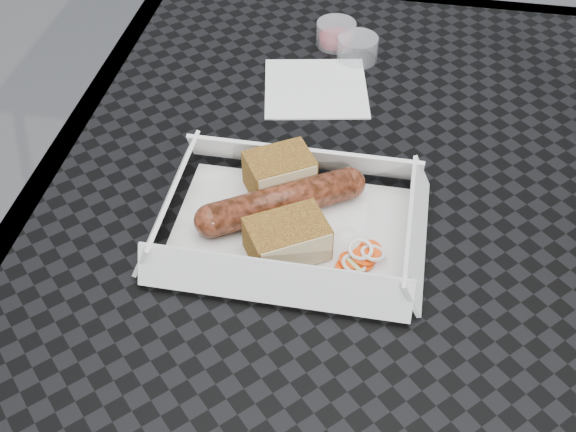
{
  "coord_description": "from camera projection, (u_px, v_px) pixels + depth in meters",
  "views": [
    {
      "loc": [
        -0.04,
        -0.56,
        1.25
      ],
      "look_at": [
        -0.12,
        -0.1,
        0.78
      ],
      "focal_mm": 45.0,
      "sensor_mm": 36.0,
      "label": 1
    }
  ],
  "objects": [
    {
      "name": "bread_near",
      "position": [
        279.0,
        173.0,
        0.71
      ],
      "size": [
        0.08,
        0.07,
        0.04
      ],
      "primitive_type": "cube",
      "rotation": [
        0.0,
        0.0,
        0.55
      ],
      "color": "olive",
      "rests_on": "food_tray"
    },
    {
      "name": "bread_far",
      "position": [
        287.0,
        239.0,
        0.65
      ],
      "size": [
        0.09,
        0.08,
        0.04
      ],
      "primitive_type": "cube",
      "rotation": [
        0.0,
        0.0,
        0.55
      ],
      "color": "olive",
      "rests_on": "food_tray"
    },
    {
      "name": "napkin",
      "position": [
        316.0,
        88.0,
        0.85
      ],
      "size": [
        0.14,
        0.14,
        0.0
      ],
      "primitive_type": "cube",
      "rotation": [
        0.0,
        0.0,
        0.19
      ],
      "color": "white",
      "rests_on": "patio_table"
    },
    {
      "name": "bratwurst",
      "position": [
        282.0,
        201.0,
        0.69
      ],
      "size": [
        0.15,
        0.11,
        0.03
      ],
      "rotation": [
        0.0,
        0.0,
        0.55
      ],
      "color": "maroon",
      "rests_on": "food_tray"
    },
    {
      "name": "food_tray",
      "position": [
        290.0,
        229.0,
        0.69
      ],
      "size": [
        0.22,
        0.15,
        0.0
      ],
      "primitive_type": "cube",
      "color": "white",
      "rests_on": "patio_table"
    },
    {
      "name": "condiment_cup_empty",
      "position": [
        357.0,
        49.0,
        0.89
      ],
      "size": [
        0.05,
        0.05,
        0.03
      ],
      "primitive_type": "cylinder",
      "color": "silver",
      "rests_on": "patio_table"
    },
    {
      "name": "veg_garnish",
      "position": [
        361.0,
        261.0,
        0.66
      ],
      "size": [
        0.03,
        0.03,
        0.0
      ],
      "color": "#F5440A",
      "rests_on": "food_tray"
    },
    {
      "name": "patio_table",
      "position": [
        413.0,
        235.0,
        0.79
      ],
      "size": [
        0.8,
        0.8,
        0.74
      ],
      "color": "black",
      "rests_on": "ground"
    },
    {
      "name": "condiment_cup_sauce",
      "position": [
        336.0,
        34.0,
        0.91
      ],
      "size": [
        0.05,
        0.05,
        0.03
      ],
      "primitive_type": "cylinder",
      "color": "maroon",
      "rests_on": "patio_table"
    }
  ]
}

